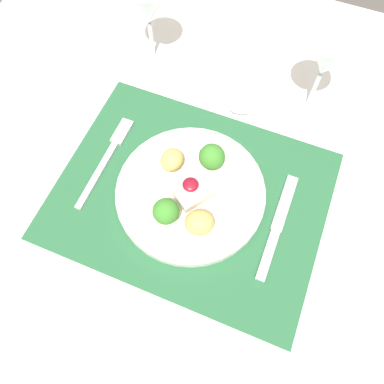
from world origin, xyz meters
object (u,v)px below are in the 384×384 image
Objects in this scene: knife at (275,233)px; wine_glass_far at (148,9)px; dinner_plate at (192,193)px; fork at (108,155)px; wine_glass_near at (326,61)px; spoon at (232,102)px.

wine_glass_far is (-0.37, 0.30, 0.12)m from knife.
dinner_plate reaches higher than fork.
wine_glass_near reaches higher than knife.
spoon is at bearing 50.55° from fork.
fork is 1.08× the size of spoon.
dinner_plate is 0.37m from wine_glass_far.
fork is at bearing 176.26° from knife.
spoon is (0.18, 0.21, 0.00)m from fork.
dinner_plate is 0.16m from knife.
knife reaches higher than fork.
dinner_plate is at bearing -93.11° from spoon.
knife is 1.21× the size of wine_glass_far.
dinner_plate is at bearing -54.15° from wine_glass_far.
fork is at bearing -134.35° from spoon.
wine_glass_far is (-0.35, 0.00, -0.00)m from wine_glass_near.
wine_glass_far is at bearing 179.21° from wine_glass_near.
dinner_plate is 0.23m from spoon.
spoon reaches higher than fork.
spoon is at bearing 125.86° from knife.
dinner_plate reaches higher than knife.
knife is 1.19× the size of wine_glass_near.
knife is at bearing -3.85° from dinner_plate.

